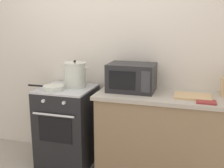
{
  "coord_description": "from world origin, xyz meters",
  "views": [
    {
      "loc": [
        1.05,
        -2.23,
        1.68
      ],
      "look_at": [
        0.2,
        0.6,
        1.0
      ],
      "focal_mm": 45.05,
      "sensor_mm": 36.0,
      "label": 1
    }
  ],
  "objects_px": {
    "stock_pot": "(75,75)",
    "oven_mitt": "(206,102)",
    "frying_pan": "(53,88)",
    "stove": "(68,125)",
    "cutting_board": "(193,96)",
    "microwave": "(132,77)"
  },
  "relations": [
    {
      "from": "stock_pot",
      "to": "microwave",
      "type": "xyz_separation_m",
      "value": [
        0.66,
        0.01,
        0.01
      ]
    },
    {
      "from": "stock_pot",
      "to": "oven_mitt",
      "type": "height_order",
      "value": "stock_pot"
    },
    {
      "from": "microwave",
      "to": "oven_mitt",
      "type": "xyz_separation_m",
      "value": [
        0.77,
        -0.24,
        -0.14
      ]
    },
    {
      "from": "cutting_board",
      "to": "oven_mitt",
      "type": "height_order",
      "value": "cutting_board"
    },
    {
      "from": "microwave",
      "to": "stove",
      "type": "bearing_deg",
      "value": -173.95
    },
    {
      "from": "stock_pot",
      "to": "oven_mitt",
      "type": "bearing_deg",
      "value": -9.12
    },
    {
      "from": "stock_pot",
      "to": "frying_pan",
      "type": "relative_size",
      "value": 0.79
    },
    {
      "from": "stock_pot",
      "to": "frying_pan",
      "type": "xyz_separation_m",
      "value": [
        -0.18,
        -0.21,
        -0.12
      ]
    },
    {
      "from": "frying_pan",
      "to": "cutting_board",
      "type": "height_order",
      "value": "frying_pan"
    },
    {
      "from": "oven_mitt",
      "to": "stock_pot",
      "type": "bearing_deg",
      "value": 170.88
    },
    {
      "from": "stove",
      "to": "microwave",
      "type": "height_order",
      "value": "microwave"
    },
    {
      "from": "stove",
      "to": "frying_pan",
      "type": "relative_size",
      "value": 2.14
    },
    {
      "from": "stock_pot",
      "to": "frying_pan",
      "type": "bearing_deg",
      "value": -129.91
    },
    {
      "from": "stove",
      "to": "oven_mitt",
      "type": "bearing_deg",
      "value": -5.97
    },
    {
      "from": "stove",
      "to": "frying_pan",
      "type": "height_order",
      "value": "frying_pan"
    },
    {
      "from": "stock_pot",
      "to": "frying_pan",
      "type": "height_order",
      "value": "stock_pot"
    },
    {
      "from": "stock_pot",
      "to": "oven_mitt",
      "type": "distance_m",
      "value": 1.46
    },
    {
      "from": "stove",
      "to": "oven_mitt",
      "type": "xyz_separation_m",
      "value": [
        1.52,
        -0.16,
        0.47
      ]
    },
    {
      "from": "cutting_board",
      "to": "microwave",
      "type": "bearing_deg",
      "value": 173.12
    },
    {
      "from": "stove",
      "to": "frying_pan",
      "type": "bearing_deg",
      "value": -123.82
    },
    {
      "from": "frying_pan",
      "to": "cutting_board",
      "type": "xyz_separation_m",
      "value": [
        1.49,
        0.14,
        -0.02
      ]
    },
    {
      "from": "frying_pan",
      "to": "stock_pot",
      "type": "bearing_deg",
      "value": 50.09
    }
  ]
}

